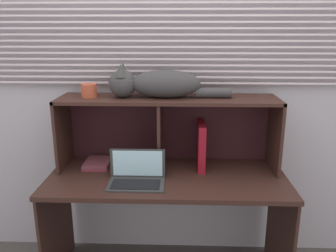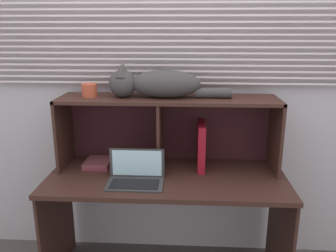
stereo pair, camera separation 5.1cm
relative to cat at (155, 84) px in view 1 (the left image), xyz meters
The scene contains 8 objects.
back_panel_with_blinds 0.25m from the cat, 68.99° to the left, with size 4.40×0.08×2.50m.
desk 0.75m from the cat, 60.39° to the right, with size 1.55×0.66×0.77m.
hutch_shelf_unit 0.26m from the cat, 24.66° to the left, with size 1.45×0.34×0.49m.
cat is the anchor object (origin of this frame).
laptop 0.61m from the cat, 110.75° to the right, with size 0.35×0.21×0.20m.
binder_upright 0.52m from the cat, ahead, with size 0.05×0.25×0.32m, color maroon.
book_stack 0.69m from the cat, behind, with size 0.17×0.22×0.04m.
small_basket 0.44m from the cat, behind, with size 0.10×0.10×0.09m, color #B34A2F.
Camera 1 is at (0.08, -1.90, 1.69)m, focal length 36.75 mm.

